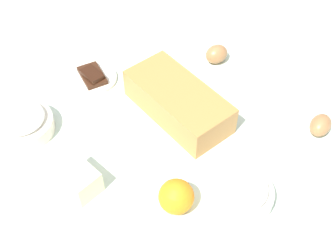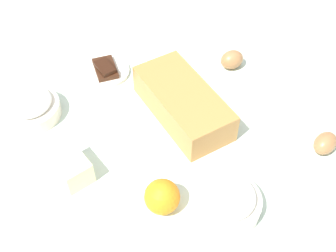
{
  "view_description": "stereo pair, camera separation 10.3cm",
  "coord_description": "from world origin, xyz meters",
  "px_view_note": "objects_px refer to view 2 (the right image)",
  "views": [
    {
      "loc": [
        0.52,
        -0.44,
        0.82
      ],
      "look_at": [
        0.0,
        0.0,
        0.04
      ],
      "focal_mm": 47.26,
      "sensor_mm": 36.0,
      "label": 1
    },
    {
      "loc": [
        0.58,
        -0.36,
        0.82
      ],
      "look_at": [
        0.0,
        0.0,
        0.04
      ],
      "focal_mm": 47.26,
      "sensor_mm": 36.0,
      "label": 2
    }
  ],
  "objects_px": {
    "egg_near_butter": "(325,143)",
    "chocolate_plate": "(106,70)",
    "flour_bowl": "(227,200)",
    "sugar_bowl": "(30,107)",
    "loaf_pan": "(183,102)",
    "orange_fruit": "(162,197)",
    "egg_beside_bowl": "(232,60)",
    "butter_block": "(71,168)"
  },
  "relations": [
    {
      "from": "orange_fruit",
      "to": "flour_bowl",
      "type": "bearing_deg",
      "value": 56.04
    },
    {
      "from": "sugar_bowl",
      "to": "orange_fruit",
      "type": "bearing_deg",
      "value": 19.36
    },
    {
      "from": "flour_bowl",
      "to": "chocolate_plate",
      "type": "height_order",
      "value": "flour_bowl"
    },
    {
      "from": "butter_block",
      "to": "chocolate_plate",
      "type": "xyz_separation_m",
      "value": [
        -0.27,
        0.22,
        -0.02
      ]
    },
    {
      "from": "loaf_pan",
      "to": "flour_bowl",
      "type": "xyz_separation_m",
      "value": [
        0.28,
        -0.07,
        -0.01
      ]
    },
    {
      "from": "sugar_bowl",
      "to": "orange_fruit",
      "type": "relative_size",
      "value": 1.93
    },
    {
      "from": "flour_bowl",
      "to": "butter_block",
      "type": "height_order",
      "value": "flour_bowl"
    },
    {
      "from": "flour_bowl",
      "to": "egg_near_butter",
      "type": "xyz_separation_m",
      "value": [
        -0.01,
        0.29,
        -0.01
      ]
    },
    {
      "from": "sugar_bowl",
      "to": "orange_fruit",
      "type": "distance_m",
      "value": 0.42
    },
    {
      "from": "loaf_pan",
      "to": "sugar_bowl",
      "type": "distance_m",
      "value": 0.38
    },
    {
      "from": "egg_near_butter",
      "to": "chocolate_plate",
      "type": "bearing_deg",
      "value": -148.45
    },
    {
      "from": "loaf_pan",
      "to": "butter_block",
      "type": "bearing_deg",
      "value": -83.67
    },
    {
      "from": "egg_beside_bowl",
      "to": "sugar_bowl",
      "type": "bearing_deg",
      "value": -102.43
    },
    {
      "from": "flour_bowl",
      "to": "sugar_bowl",
      "type": "distance_m",
      "value": 0.54
    },
    {
      "from": "flour_bowl",
      "to": "chocolate_plate",
      "type": "bearing_deg",
      "value": -177.31
    },
    {
      "from": "loaf_pan",
      "to": "egg_beside_bowl",
      "type": "relative_size",
      "value": 4.32
    },
    {
      "from": "egg_near_butter",
      "to": "orange_fruit",
      "type": "bearing_deg",
      "value": -99.73
    },
    {
      "from": "orange_fruit",
      "to": "chocolate_plate",
      "type": "height_order",
      "value": "orange_fruit"
    },
    {
      "from": "flour_bowl",
      "to": "orange_fruit",
      "type": "bearing_deg",
      "value": -123.96
    },
    {
      "from": "flour_bowl",
      "to": "chocolate_plate",
      "type": "relative_size",
      "value": 1.11
    },
    {
      "from": "loaf_pan",
      "to": "butter_block",
      "type": "xyz_separation_m",
      "value": [
        0.03,
        -0.31,
        -0.01
      ]
    },
    {
      "from": "orange_fruit",
      "to": "egg_beside_bowl",
      "type": "relative_size",
      "value": 1.15
    },
    {
      "from": "flour_bowl",
      "to": "chocolate_plate",
      "type": "xyz_separation_m",
      "value": [
        -0.52,
        -0.02,
        -0.02
      ]
    },
    {
      "from": "egg_near_butter",
      "to": "chocolate_plate",
      "type": "relative_size",
      "value": 0.51
    },
    {
      "from": "sugar_bowl",
      "to": "chocolate_plate",
      "type": "distance_m",
      "value": 0.23
    },
    {
      "from": "flour_bowl",
      "to": "egg_beside_bowl",
      "type": "relative_size",
      "value": 2.2
    },
    {
      "from": "loaf_pan",
      "to": "chocolate_plate",
      "type": "bearing_deg",
      "value": -157.19
    },
    {
      "from": "butter_block",
      "to": "egg_near_butter",
      "type": "height_order",
      "value": "butter_block"
    },
    {
      "from": "egg_beside_bowl",
      "to": "loaf_pan",
      "type": "bearing_deg",
      "value": -69.64
    },
    {
      "from": "loaf_pan",
      "to": "orange_fruit",
      "type": "height_order",
      "value": "loaf_pan"
    },
    {
      "from": "butter_block",
      "to": "egg_beside_bowl",
      "type": "relative_size",
      "value": 1.38
    },
    {
      "from": "sugar_bowl",
      "to": "chocolate_plate",
      "type": "relative_size",
      "value": 1.12
    },
    {
      "from": "flour_bowl",
      "to": "butter_block",
      "type": "bearing_deg",
      "value": -136.03
    },
    {
      "from": "orange_fruit",
      "to": "butter_block",
      "type": "distance_m",
      "value": 0.22
    },
    {
      "from": "sugar_bowl",
      "to": "egg_beside_bowl",
      "type": "bearing_deg",
      "value": 77.57
    },
    {
      "from": "butter_block",
      "to": "chocolate_plate",
      "type": "bearing_deg",
      "value": 141.24
    },
    {
      "from": "sugar_bowl",
      "to": "egg_beside_bowl",
      "type": "distance_m",
      "value": 0.55
    },
    {
      "from": "flour_bowl",
      "to": "egg_near_butter",
      "type": "bearing_deg",
      "value": 91.29
    },
    {
      "from": "loaf_pan",
      "to": "flour_bowl",
      "type": "distance_m",
      "value": 0.29
    },
    {
      "from": "orange_fruit",
      "to": "egg_near_butter",
      "type": "relative_size",
      "value": 1.14
    },
    {
      "from": "loaf_pan",
      "to": "butter_block",
      "type": "relative_size",
      "value": 3.14
    },
    {
      "from": "loaf_pan",
      "to": "egg_near_butter",
      "type": "relative_size",
      "value": 4.27
    }
  ]
}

